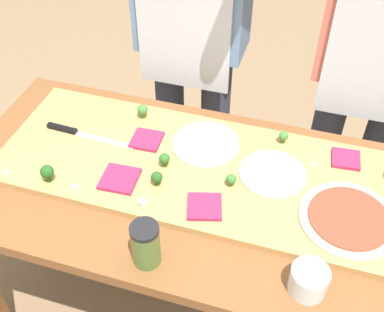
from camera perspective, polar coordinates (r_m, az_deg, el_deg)
name	(u,v)px	position (r m, az deg, el deg)	size (l,w,h in m)	color
ground_plane	(197,310)	(2.10, 0.60, -17.84)	(8.00, 8.00, 0.00)	#896B4C
prep_table	(198,209)	(1.56, 0.78, -6.36)	(1.56, 0.75, 0.76)	brown
cutting_board	(200,169)	(1.51, 0.98, -1.55)	(1.29, 0.49, 0.02)	tan
chefs_knife	(78,133)	(1.66, -13.48, 2.72)	(0.32, 0.03, 0.02)	#B7BABF
pizza_whole_white_garlic	(273,174)	(1.49, 9.60, -2.07)	(0.21, 0.21, 0.02)	beige
pizza_whole_tomato_red	(349,219)	(1.43, 18.18, -7.12)	(0.28, 0.28, 0.02)	beige
pizza_whole_cheese_artichoke	(206,144)	(1.57, 1.64, 1.47)	(0.22, 0.22, 0.02)	beige
pizza_slice_far_right	(147,140)	(1.60, -5.43, 1.93)	(0.10, 0.10, 0.01)	#9E234C
pizza_slice_center	(205,207)	(1.39, 1.51, -6.04)	(0.10, 0.10, 0.01)	#9E234C
pizza_slice_near_left	(346,159)	(1.60, 17.87, -0.34)	(0.09, 0.09, 0.01)	#9E234C
pizza_slice_near_right	(120,179)	(1.48, -8.63, -2.70)	(0.11, 0.11, 0.01)	#9E234C
broccoli_floret_front_mid	(231,180)	(1.44, 4.68, -2.82)	(0.03, 0.03, 0.04)	#3F7220
broccoli_floret_back_right	(47,172)	(1.50, -16.89, -1.88)	(0.04, 0.04, 0.06)	#2C5915
broccoli_floret_front_right	(284,136)	(1.60, 10.87, 2.33)	(0.03, 0.03, 0.05)	#487A23
broccoli_floret_center_right	(143,110)	(1.68, -5.91, 5.45)	(0.04, 0.04, 0.05)	#487A23
broccoli_floret_center_left	(157,178)	(1.43, -4.23, -2.59)	(0.04, 0.04, 0.05)	#2C5915
broccoli_floret_back_mid	(164,159)	(1.49, -3.31, -0.36)	(0.03, 0.03, 0.05)	#366618
cheese_crumble_a	(313,165)	(1.55, 14.28, -1.01)	(0.01, 0.01, 0.01)	silver
cheese_crumble_b	(75,188)	(1.47, -13.82, -3.71)	(0.02, 0.02, 0.02)	silver
cheese_crumble_c	(6,173)	(1.59, -21.28, -1.87)	(0.01, 0.01, 0.01)	white
cheese_crumble_d	(143,203)	(1.40, -5.89, -5.60)	(0.02, 0.02, 0.02)	silver
flour_cup	(308,281)	(1.27, 13.68, -14.32)	(0.10, 0.10, 0.08)	white
sauce_jar	(146,244)	(1.26, -5.53, -10.43)	(0.08, 0.08, 0.14)	#517033
cook_left	(192,23)	(1.80, -0.04, 15.56)	(0.54, 0.39, 1.67)	#333847
cook_right	(379,51)	(1.75, 21.36, 11.54)	(0.54, 0.39, 1.67)	#333847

